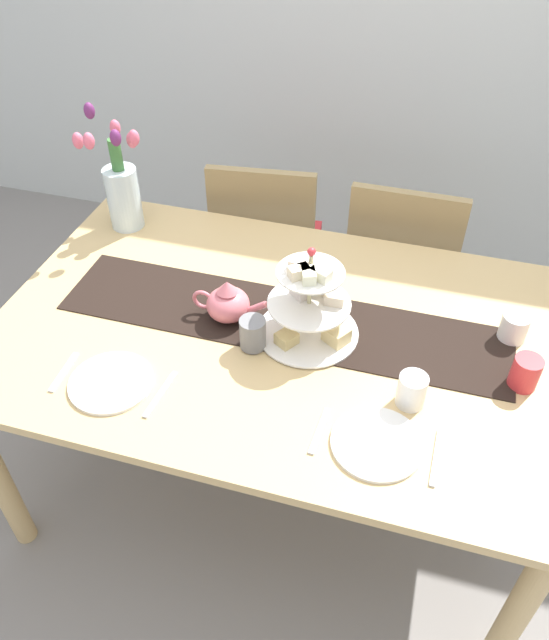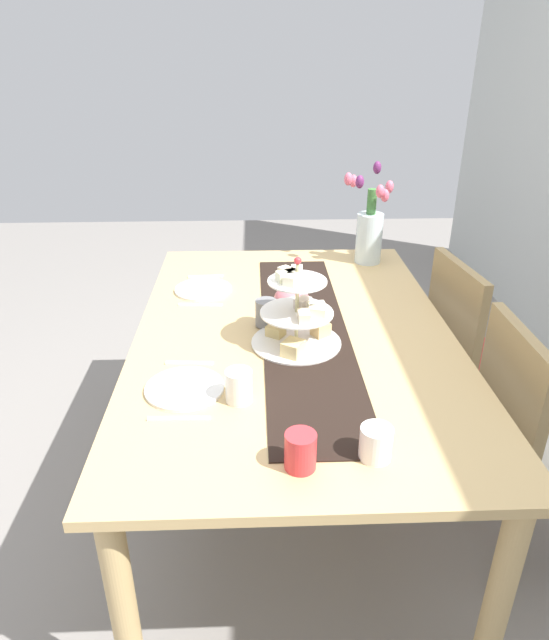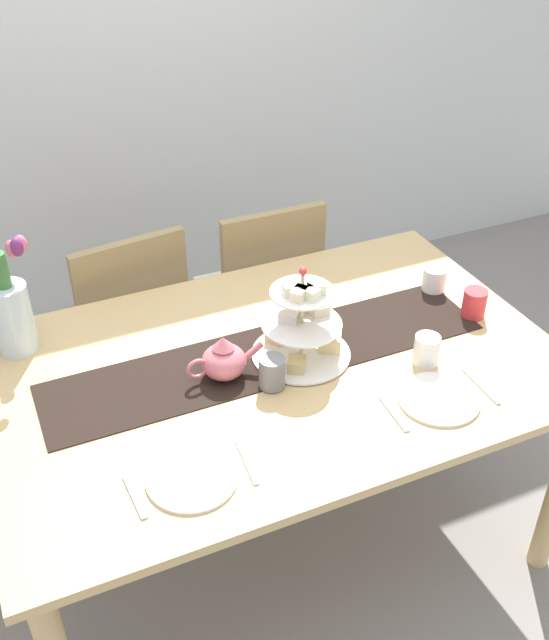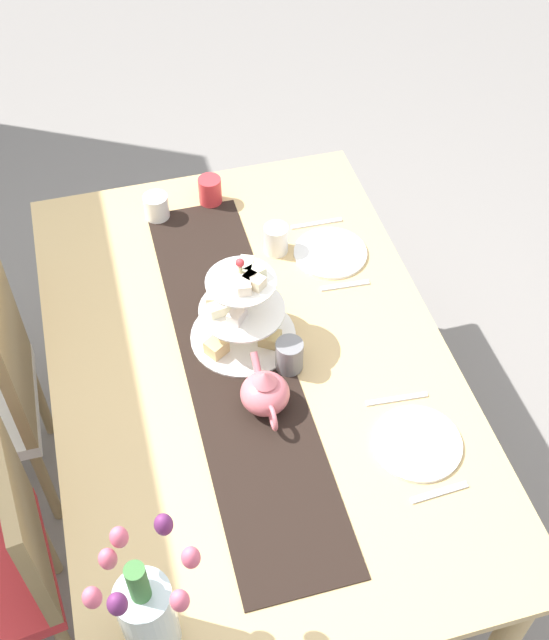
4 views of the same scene
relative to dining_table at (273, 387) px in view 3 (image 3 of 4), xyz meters
name	(u,v)px [view 3 (image 3 of 4)]	position (x,y,z in m)	size (l,w,h in m)	color
ground_plane	(274,533)	(0.00, 0.00, -0.68)	(8.00, 8.00, 0.00)	gray
room_wall_rear	(116,47)	(0.00, 1.65, 0.62)	(6.00, 0.08, 2.60)	silver
dining_table	(273,387)	(0.00, 0.00, 0.00)	(1.70, 1.10, 0.77)	tan
chair_left	(127,322)	(-0.27, 0.78, -0.17)	(0.47, 0.47, 0.91)	#9C8254
chair_right	(262,290)	(0.30, 0.78, -0.17)	(0.42, 0.42, 0.91)	#9C8254
table_runner	(268,355)	(0.00, 0.04, 0.10)	(1.37, 0.29, 0.00)	black
tiered_cake_stand	(303,327)	(0.10, 0.00, 0.20)	(0.30, 0.30, 0.30)	beige
teapot	(224,360)	(-0.16, 0.00, 0.15)	(0.24, 0.13, 0.14)	#D66B75
tulip_vase	(10,307)	(-0.68, 0.38, 0.25)	(0.19, 0.22, 0.44)	silver
cream_jug	(434,279)	(0.67, 0.15, 0.14)	(0.08, 0.08, 0.09)	white
dinner_plate_left	(192,478)	(-0.37, -0.34, 0.10)	(0.23, 0.23, 0.01)	white
fork_left	(135,497)	(-0.52, -0.34, 0.10)	(0.02, 0.15, 0.01)	silver
knife_left	(246,461)	(-0.23, -0.34, 0.10)	(0.01, 0.17, 0.01)	silver
dinner_plate_right	(439,399)	(0.35, -0.34, 0.10)	(0.23, 0.23, 0.01)	white
fork_right	(394,414)	(0.21, -0.34, 0.10)	(0.02, 0.15, 0.01)	silver
knife_right	(481,386)	(0.50, -0.34, 0.10)	(0.01, 0.17, 0.01)	silver
mug_grey	(272,372)	(-0.05, -0.10, 0.15)	(0.08, 0.08, 0.10)	slate
mug_white_text	(426,350)	(0.41, -0.18, 0.14)	(0.08, 0.08, 0.10)	white
mug_orange	(474,303)	(0.70, -0.04, 0.14)	(0.08, 0.08, 0.10)	red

